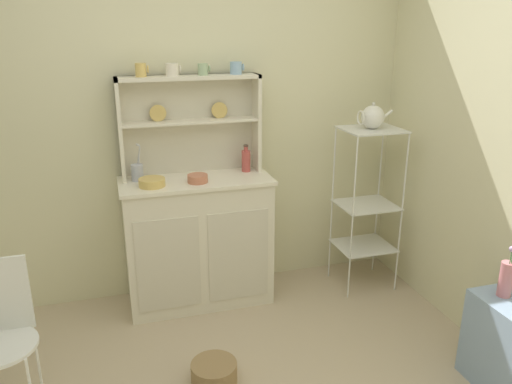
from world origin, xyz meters
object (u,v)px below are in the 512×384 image
jam_bottle (246,160)px  utensil_jar (137,172)px  bowl_mixing_large (152,182)px  flower_vase (507,277)px  hutch_cabinet (198,240)px  hutch_shelf_unit (189,117)px  bakers_rack (367,193)px  floor_basket (214,373)px  cup_gold_0 (141,70)px  side_shelf_blue (512,350)px  porcelain_teapot (373,117)px

jam_bottle → utensil_jar: 0.75m
bowl_mixing_large → flower_vase: 2.14m
hutch_cabinet → utensil_jar: (-0.38, 0.08, 0.51)m
hutch_shelf_unit → utensil_jar: bearing=-167.3°
hutch_shelf_unit → bakers_rack: bearing=-12.7°
floor_basket → bowl_mixing_large: 1.24m
cup_gold_0 → bowl_mixing_large: 0.72m
hutch_cabinet → jam_bottle: bearing=12.9°
side_shelf_blue → bakers_rack: bearing=97.8°
utensil_jar → bowl_mixing_large: bearing=-62.7°
bowl_mixing_large → utensil_jar: (-0.08, 0.15, 0.03)m
floor_basket → jam_bottle: size_ratio=1.34×
hutch_cabinet → cup_gold_0: bearing=157.9°
bakers_rack → bowl_mixing_large: 1.55m
bakers_rack → jam_bottle: 0.92m
side_shelf_blue → flower_vase: size_ratio=1.51×
floor_basket → jam_bottle: 1.45m
hutch_shelf_unit → cup_gold_0: cup_gold_0 is taller
floor_basket → utensil_jar: 1.38m
bakers_rack → side_shelf_blue: 1.41m
bakers_rack → side_shelf_blue: size_ratio=2.32×
hutch_shelf_unit → flower_vase: size_ratio=2.75×
bowl_mixing_large → jam_bottle: 0.69m
side_shelf_blue → cup_gold_0: (-1.72, 1.56, 1.37)m
jam_bottle → utensil_jar: utensil_jar is taller
porcelain_teapot → flower_vase: bearing=-81.4°
side_shelf_blue → cup_gold_0: cup_gold_0 is taller
porcelain_teapot → flower_vase: size_ratio=0.73×
cup_gold_0 → porcelain_teapot: cup_gold_0 is taller
utensil_jar → flower_vase: size_ratio=0.72×
bakers_rack → porcelain_teapot: porcelain_teapot is taller
porcelain_teapot → flower_vase: (0.18, -1.20, -0.66)m
side_shelf_blue → flower_vase: bearing=89.9°
bowl_mixing_large → hutch_shelf_unit: bearing=38.5°
bowl_mixing_large → flower_vase: bearing=-35.9°
hutch_cabinet → hutch_shelf_unit: hutch_shelf_unit is taller
bowl_mixing_large → jam_bottle: bearing=13.3°
hutch_shelf_unit → flower_vase: 2.16m
hutch_shelf_unit → bowl_mixing_large: bearing=-141.5°
bakers_rack → floor_basket: bearing=-149.0°
hutch_shelf_unit → flower_vase: (1.42, -1.48, -0.67)m
hutch_shelf_unit → utensil_jar: hutch_shelf_unit is taller
jam_bottle → hutch_shelf_unit: bearing=168.5°
jam_bottle → bakers_rack: bearing=-13.2°
cup_gold_0 → jam_bottle: 0.93m
bowl_mixing_large → utensil_jar: 0.17m
cup_gold_0 → flower_vase: (1.72, -1.44, -1.00)m
hutch_cabinet → side_shelf_blue: (1.42, -1.44, -0.21)m
hutch_cabinet → utensil_jar: utensil_jar is taller
bakers_rack → cup_gold_0: 1.80m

